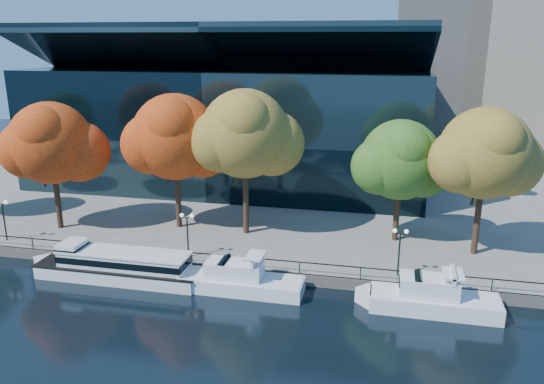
% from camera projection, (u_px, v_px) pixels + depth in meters
% --- Properties ---
extents(ground, '(160.00, 160.00, 0.00)m').
position_uv_depth(ground, '(172.00, 289.00, 43.19)').
color(ground, black).
rests_on(ground, ground).
extents(promenade, '(90.00, 67.08, 1.00)m').
position_uv_depth(promenade, '(269.00, 175.00, 77.17)').
color(promenade, slate).
rests_on(promenade, ground).
extents(railing, '(88.20, 0.08, 0.99)m').
position_uv_depth(railing, '(185.00, 252.00, 45.69)').
color(railing, black).
rests_on(railing, promenade).
extents(convention_building, '(50.00, 24.57, 21.43)m').
position_uv_depth(convention_building, '(233.00, 124.00, 71.45)').
color(convention_building, black).
rests_on(convention_building, ground).
extents(tour_boat, '(15.68, 3.50, 2.98)m').
position_uv_depth(tour_boat, '(115.00, 264.00, 44.91)').
color(tour_boat, silver).
rests_on(tour_boat, ground).
extents(cruiser_near, '(11.24, 2.90, 3.26)m').
position_uv_depth(cruiser_near, '(235.00, 279.00, 42.75)').
color(cruiser_near, white).
rests_on(cruiser_near, ground).
extents(cruiser_far, '(10.61, 2.94, 3.47)m').
position_uv_depth(cruiser_far, '(428.00, 297.00, 39.54)').
color(cruiser_far, white).
rests_on(cruiser_far, ground).
extents(tree_1, '(10.14, 8.31, 12.86)m').
position_uv_depth(tree_1, '(52.00, 145.00, 51.95)').
color(tree_1, black).
rests_on(tree_1, promenade).
extents(tree_2, '(10.67, 8.75, 13.61)m').
position_uv_depth(tree_2, '(176.00, 139.00, 52.12)').
color(tree_2, black).
rests_on(tree_2, promenade).
extents(tree_3, '(10.65, 8.73, 14.24)m').
position_uv_depth(tree_3, '(247.00, 136.00, 50.20)').
color(tree_3, black).
rests_on(tree_3, promenade).
extents(tree_4, '(9.35, 7.67, 11.63)m').
position_uv_depth(tree_4, '(402.00, 162.00, 48.91)').
color(tree_4, black).
rests_on(tree_4, promenade).
extents(tree_5, '(9.95, 8.16, 13.20)m').
position_uv_depth(tree_5, '(487.00, 156.00, 45.31)').
color(tree_5, black).
rests_on(tree_5, promenade).
extents(lamp_0, '(1.26, 0.36, 4.03)m').
position_uv_depth(lamp_0, '(3.00, 211.00, 50.15)').
color(lamp_0, black).
rests_on(lamp_0, promenade).
extents(lamp_1, '(1.26, 0.36, 4.03)m').
position_uv_depth(lamp_1, '(187.00, 225.00, 46.34)').
color(lamp_1, black).
rests_on(lamp_1, promenade).
extents(lamp_2, '(1.26, 0.36, 4.03)m').
position_uv_depth(lamp_2, '(400.00, 241.00, 42.60)').
color(lamp_2, black).
rests_on(lamp_2, promenade).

